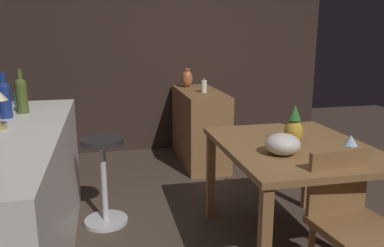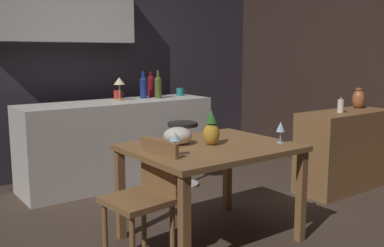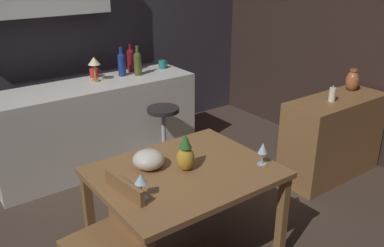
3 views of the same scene
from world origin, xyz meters
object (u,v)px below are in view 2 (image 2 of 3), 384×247
Objects in this scene: wine_bottle_ruby at (151,85)px; sideboard_cabinet at (344,150)px; cup_red at (118,95)px; vase_copper at (358,99)px; wine_bottle_olive at (158,86)px; wine_glass_left at (175,138)px; pillar_candle_tall at (341,106)px; dining_table at (210,157)px; wine_bottle_cobalt at (143,86)px; wine_glass_right at (281,127)px; cup_teal at (180,92)px; pineapple_centerpiece at (211,130)px; fruit_bowl at (178,136)px; counter_lamp at (119,83)px; chair_near_window at (145,195)px; bar_stool at (183,152)px.

sideboard_cabinet is at bearing -55.29° from wine_bottle_ruby.
cup_red is 2.65m from vase_copper.
wine_bottle_olive is (-1.27, 1.61, 0.63)m from sideboard_cabinet.
sideboard_cabinet is 2.14m from wine_bottle_olive.
pillar_candle_tall reaches higher than wine_glass_left.
dining_table is 1.97m from wine_bottle_cobalt.
wine_bottle_ruby is (-1.25, 1.80, 0.63)m from sideboard_cabinet.
wine_glass_right is 1.32× the size of cup_teal.
cup_teal is at bearing 75.73° from wine_glass_right.
cup_teal is (0.78, -0.11, -0.00)m from cup_red.
vase_copper is (2.24, 0.24, 0.07)m from pineapple_centerpiece.
counter_lamp is at bearing 77.49° from fruit_bowl.
wine_bottle_cobalt is 1.39× the size of vase_copper.
wine_bottle_ruby reaches higher than fruit_bowl.
cup_red reaches higher than cup_teal.
chair_near_window is at bearing -175.34° from pineapple_centerpiece.
wine_glass_right is 0.75× the size of fruit_bowl.
chair_near_window is at bearing -112.31° from cup_red.
cup_red reaches higher than sideboard_cabinet.
chair_near_window is 1.22× the size of bar_stool.
counter_lamp is (-0.83, -0.04, 0.14)m from cup_teal.
wine_bottle_olive is at bearing 60.94° from wine_glass_left.
bar_stool is 2.61× the size of pineapple_centerpiece.
pineapple_centerpiece reaches higher than sideboard_cabinet.
wine_bottle_cobalt is (0.50, 1.86, 0.19)m from pineapple_centerpiece.
pillar_candle_tall is (1.18, -1.09, 0.52)m from bar_stool.
chair_near_window is at bearing -175.75° from dining_table.
dining_table is 7.25× the size of wine_glass_left.
wine_bottle_ruby reaches higher than bar_stool.
wine_bottle_ruby is 2.43× the size of cup_red.
chair_near_window is at bearing -130.08° from cup_teal.
vase_copper is (2.01, -1.73, -0.02)m from cup_red.
wine_bottle_olive is 0.39m from cup_teal.
cup_red is (-0.44, 0.01, -0.09)m from wine_bottle_ruby.
wine_glass_left is 1.32× the size of cup_teal.
pillar_candle_tall reaches higher than sideboard_cabinet.
wine_glass_right is at bearing -32.23° from fruit_bowl.
pillar_candle_tall reaches higher than bar_stool.
cup_teal is at bearing 54.49° from wine_glass_left.
cup_teal reaches higher than bar_stool.
wine_glass_left is 0.65× the size of counter_lamp.
wine_bottle_olive is at bearing -95.88° from wine_bottle_ruby.
wine_bottle_olive is at bearing 55.71° from chair_near_window.
counter_lamp is at bearing -174.43° from wine_bottle_cobalt.
wine_bottle_olive is (0.65, 1.78, 0.19)m from pineapple_centerpiece.
wine_bottle_cobalt reaches higher than cup_red.
counter_lamp is at bearing 142.43° from vase_copper.
wine_bottle_cobalt is 0.31m from cup_red.
fruit_bowl is at bearing 27.62° from chair_near_window.
chair_near_window is at bearing -124.29° from wine_bottle_olive.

